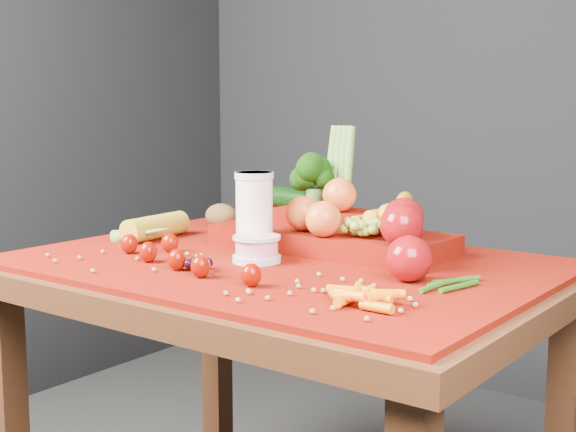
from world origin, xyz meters
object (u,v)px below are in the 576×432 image
Objects in this scene: table at (282,311)px; produce_mound at (342,223)px; milk_glass at (254,211)px; yogurt_bowl at (257,248)px.

table is 0.23m from produce_mound.
produce_mound reaches higher than milk_glass.
yogurt_bowl is 0.21m from produce_mound.
yogurt_bowl is (0.05, -0.05, -0.07)m from milk_glass.
table is 11.22× the size of yogurt_bowl.
yogurt_bowl reaches higher than table.
table is at bearing -3.03° from milk_glass.
milk_glass is at bearing 176.97° from table.
table is 0.15m from yogurt_bowl.
milk_glass is 0.09m from yogurt_bowl.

